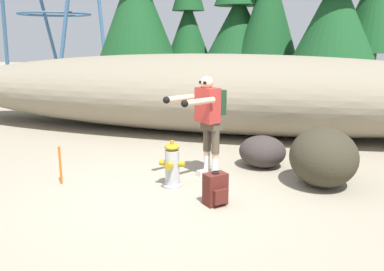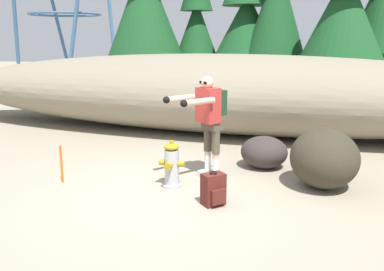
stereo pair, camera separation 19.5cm
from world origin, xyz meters
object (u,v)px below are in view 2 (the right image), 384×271
Objects in this scene: fire_hydrant at (172,166)px; spare_backpack at (213,190)px; boulder_mid at (264,152)px; survey_stake at (61,164)px; boulder_large at (324,158)px; utility_worker at (208,114)px.

spare_backpack is (0.77, -0.50, -0.12)m from fire_hydrant.
boulder_mid is at bearing 48.03° from fire_hydrant.
survey_stake is (-2.49, 0.19, 0.08)m from spare_backpack.
boulder_large is at bearing 13.86° from survey_stake.
spare_backpack is at bearing -141.11° from boulder_large.
boulder_large reaches higher than fire_hydrant.
spare_backpack is 0.78× the size of survey_stake.
survey_stake is (-1.71, -0.31, -0.03)m from fire_hydrant.
boulder_mid reaches higher than spare_backpack.
fire_hydrant is 0.93m from spare_backpack.
boulder_mid is 3.39m from survey_stake.
survey_stake is (-2.94, -1.68, 0.02)m from boulder_mid.
boulder_mid is (1.23, 1.37, -0.06)m from fire_hydrant.
spare_backpack is 1.93m from boulder_mid.
fire_hydrant reaches higher than survey_stake.
boulder_large is (2.21, 0.66, 0.12)m from fire_hydrant.
spare_backpack is 2.50m from survey_stake.
utility_worker reaches higher than survey_stake.
boulder_large is 1.92× the size of survey_stake.
survey_stake is at bearing -169.69° from fire_hydrant.
boulder_large is (1.44, 1.16, 0.24)m from spare_backpack.
survey_stake is at bearing -166.14° from boulder_large.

